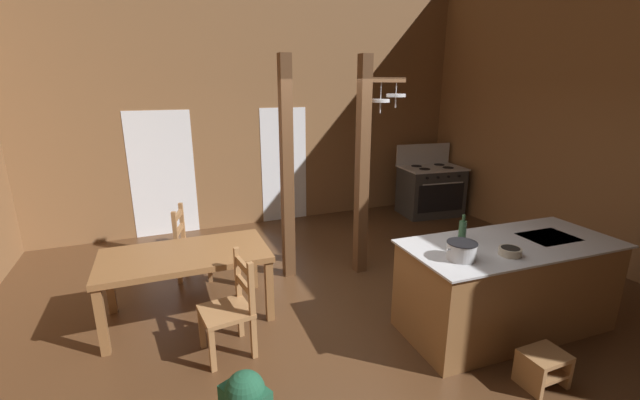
{
  "coord_description": "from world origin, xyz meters",
  "views": [
    {
      "loc": [
        -1.76,
        -3.36,
        2.42
      ],
      "look_at": [
        0.04,
        1.02,
        1.07
      ],
      "focal_mm": 22.63,
      "sensor_mm": 36.0,
      "label": 1
    }
  ],
  "objects": [
    {
      "name": "ladderback_chair_near_window",
      "position": [
        -1.46,
        1.76,
        0.45
      ],
      "size": [
        0.55,
        0.55,
        0.95
      ],
      "color": "#9E7044",
      "rests_on": "ground_plane"
    },
    {
      "name": "ground_plane",
      "position": [
        0.0,
        0.0,
        -0.05
      ],
      "size": [
        8.32,
        7.93,
        0.1
      ],
      "primitive_type": "cube",
      "color": "#4C301C"
    },
    {
      "name": "dining_table",
      "position": [
        -1.59,
        0.77,
        0.65
      ],
      "size": [
        1.71,
        0.92,
        0.74
      ],
      "color": "brown",
      "rests_on": "ground_plane"
    },
    {
      "name": "glazed_panel_back_right",
      "position": [
        0.38,
        3.56,
        1.02
      ],
      "size": [
        0.84,
        0.01,
        2.05
      ],
      "primitive_type": "cube",
      "color": "white",
      "rests_on": "ground_plane"
    },
    {
      "name": "stockpot_on_counter",
      "position": [
        0.65,
        -0.79,
        1.02
      ],
      "size": [
        0.34,
        0.27,
        0.16
      ],
      "color": "#B7BABF",
      "rests_on": "kitchen_island"
    },
    {
      "name": "stove_range",
      "position": [
        3.08,
        2.8,
        0.48
      ],
      "size": [
        1.22,
        0.93,
        1.32
      ],
      "color": "#323232",
      "rests_on": "ground_plane"
    },
    {
      "name": "bottle_tall_on_counter",
      "position": [
        0.99,
        -0.4,
        1.04
      ],
      "size": [
        0.07,
        0.07,
        0.25
      ],
      "color": "#2D5638",
      "rests_on": "kitchen_island"
    },
    {
      "name": "wall_right",
      "position": [
        3.83,
        0.0,
        2.22
      ],
      "size": [
        0.14,
        7.93,
        4.43
      ],
      "primitive_type": "cube",
      "color": "brown",
      "rests_on": "ground_plane"
    },
    {
      "name": "support_post_center",
      "position": [
        -0.28,
        1.33,
        1.39
      ],
      "size": [
        0.14,
        0.14,
        2.78
      ],
      "color": "brown",
      "rests_on": "ground_plane"
    },
    {
      "name": "step_stool",
      "position": [
        1.04,
        -1.44,
        0.18
      ],
      "size": [
        0.36,
        0.28,
        0.3
      ],
      "color": "#9E7044",
      "rests_on": "ground_plane"
    },
    {
      "name": "support_post_with_pot_rack",
      "position": [
        0.68,
        1.08,
        1.51
      ],
      "size": [
        0.64,
        0.24,
        2.78
      ],
      "color": "brown",
      "rests_on": "ground_plane"
    },
    {
      "name": "glazed_door_back_left",
      "position": [
        -1.69,
        3.56,
        1.02
      ],
      "size": [
        1.0,
        0.01,
        2.05
      ],
      "primitive_type": "cube",
      "color": "white",
      "rests_on": "ground_plane"
    },
    {
      "name": "mixing_bowl_on_counter",
      "position": [
        1.12,
        -0.89,
        0.97
      ],
      "size": [
        0.2,
        0.2,
        0.07
      ],
      "color": "#B2A893",
      "rests_on": "kitchen_island"
    },
    {
      "name": "kitchen_island",
      "position": [
        1.39,
        -0.67,
        0.47
      ],
      "size": [
        2.2,
        1.05,
        0.94
      ],
      "color": "brown",
      "rests_on": "ground_plane"
    },
    {
      "name": "ladderback_chair_by_post",
      "position": [
        -1.27,
        -0.01,
        0.45
      ],
      "size": [
        0.49,
        0.49,
        0.95
      ],
      "color": "#9E7044",
      "rests_on": "ground_plane"
    },
    {
      "name": "wall_back",
      "position": [
        0.0,
        3.63,
        2.22
      ],
      "size": [
        8.32,
        0.14,
        4.43
      ],
      "primitive_type": "cube",
      "color": "brown",
      "rests_on": "ground_plane"
    }
  ]
}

